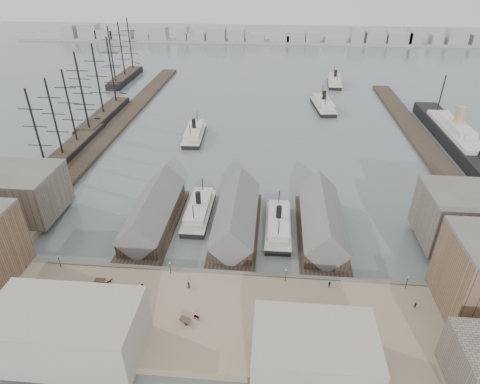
# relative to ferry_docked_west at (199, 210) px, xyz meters

# --- Properties ---
(ground) EXTENTS (900.00, 900.00, 0.00)m
(ground) POSITION_rel_ferry_docked_west_xyz_m (13.00, -23.77, -2.19)
(ground) COLOR #4F5C5B
(ground) RESTS_ON ground
(quay) EXTENTS (180.00, 30.00, 2.00)m
(quay) POSITION_rel_ferry_docked_west_xyz_m (13.00, -43.77, -1.19)
(quay) COLOR #837058
(quay) RESTS_ON ground
(seawall) EXTENTS (180.00, 1.20, 2.30)m
(seawall) POSITION_rel_ferry_docked_west_xyz_m (13.00, -28.97, -1.04)
(seawall) COLOR #59544C
(seawall) RESTS_ON ground
(west_wharf) EXTENTS (10.00, 220.00, 1.60)m
(west_wharf) POSITION_rel_ferry_docked_west_xyz_m (-55.00, 76.23, -1.39)
(west_wharf) COLOR #2D231C
(west_wharf) RESTS_ON ground
(east_wharf) EXTENTS (10.00, 180.00, 1.60)m
(east_wharf) POSITION_rel_ferry_docked_west_xyz_m (91.00, 66.23, -1.39)
(east_wharf) COLOR #2D231C
(east_wharf) RESTS_ON ground
(ferry_shed_west) EXTENTS (14.00, 42.00, 12.60)m
(ferry_shed_west) POSITION_rel_ferry_docked_west_xyz_m (-13.00, -6.89, 2.45)
(ferry_shed_west) COLOR #2D231C
(ferry_shed_west) RESTS_ON ground
(ferry_shed_center) EXTENTS (14.00, 42.00, 12.60)m
(ferry_shed_center) POSITION_rel_ferry_docked_west_xyz_m (13.00, -6.89, 2.45)
(ferry_shed_center) COLOR #2D231C
(ferry_shed_center) RESTS_ON ground
(ferry_shed_east) EXTENTS (14.00, 42.00, 12.60)m
(ferry_shed_east) POSITION_rel_ferry_docked_west_xyz_m (39.00, -6.89, 2.45)
(ferry_shed_east) COLOR #2D231C
(ferry_shed_east) RESTS_ON ground
(warehouse_west_back) EXTENTS (26.00, 20.00, 14.00)m
(warehouse_west_back) POSITION_rel_ferry_docked_west_xyz_m (-57.00, -5.77, 6.81)
(warehouse_west_back) COLOR #60564C
(warehouse_west_back) RESTS_ON west_land
(warehouse_east_back) EXTENTS (28.00, 20.00, 15.00)m
(warehouse_east_back) POSITION_rel_ferry_docked_west_xyz_m (81.00, -8.77, 7.31)
(warehouse_east_back) COLOR #60564C
(warehouse_east_back) RESTS_ON east_land
(street_bldg_center) EXTENTS (24.00, 16.00, 10.00)m
(street_bldg_center) POSITION_rel_ferry_docked_west_xyz_m (33.00, -55.77, 4.81)
(street_bldg_center) COLOR gray
(street_bldg_center) RESTS_ON quay
(street_bldg_west) EXTENTS (30.00, 16.00, 12.00)m
(street_bldg_west) POSITION_rel_ferry_docked_west_xyz_m (-17.00, -55.77, 5.81)
(street_bldg_west) COLOR gray
(street_bldg_west) RESTS_ON quay
(lamp_post_far_w) EXTENTS (0.44, 0.44, 3.92)m
(lamp_post_far_w) POSITION_rel_ferry_docked_west_xyz_m (-32.00, -30.77, 2.52)
(lamp_post_far_w) COLOR black
(lamp_post_far_w) RESTS_ON quay
(lamp_post_near_w) EXTENTS (0.44, 0.44, 3.92)m
(lamp_post_near_w) POSITION_rel_ferry_docked_west_xyz_m (-2.00, -30.77, 2.52)
(lamp_post_near_w) COLOR black
(lamp_post_near_w) RESTS_ON quay
(lamp_post_near_e) EXTENTS (0.44, 0.44, 3.92)m
(lamp_post_near_e) POSITION_rel_ferry_docked_west_xyz_m (28.00, -30.77, 2.52)
(lamp_post_near_e) COLOR black
(lamp_post_near_e) RESTS_ON quay
(lamp_post_far_e) EXTENTS (0.44, 0.44, 3.92)m
(lamp_post_far_e) POSITION_rel_ferry_docked_west_xyz_m (58.00, -30.77, 2.52)
(lamp_post_far_e) COLOR black
(lamp_post_far_e) RESTS_ON quay
(far_shore) EXTENTS (500.00, 40.00, 15.72)m
(far_shore) POSITION_rel_ferry_docked_west_xyz_m (10.93, 310.37, 1.72)
(far_shore) COLOR gray
(far_shore) RESTS_ON ground
(ferry_docked_west) EXTENTS (7.85, 26.17, 9.35)m
(ferry_docked_west) POSITION_rel_ferry_docked_west_xyz_m (0.00, 0.00, 0.00)
(ferry_docked_west) COLOR black
(ferry_docked_west) RESTS_ON ground
(ferry_docked_east) EXTENTS (7.74, 25.81, 9.22)m
(ferry_docked_east) POSITION_rel_ferry_docked_west_xyz_m (26.00, -5.85, -0.03)
(ferry_docked_east) COLOR black
(ferry_docked_east) RESTS_ON ground
(ferry_open_near) EXTENTS (9.51, 27.98, 9.87)m
(ferry_open_near) POSITION_rel_ferry_docked_west_xyz_m (-13.63, 64.44, 0.12)
(ferry_open_near) COLOR black
(ferry_open_near) RESTS_ON ground
(ferry_open_mid) EXTENTS (12.71, 31.07, 10.78)m
(ferry_open_mid) POSITION_rel_ferry_docked_west_xyz_m (50.23, 111.70, 0.34)
(ferry_open_mid) COLOR black
(ferry_open_mid) RESTS_ON ground
(ferry_open_far) EXTENTS (10.50, 29.01, 10.17)m
(ferry_open_far) POSITION_rel_ferry_docked_west_xyz_m (62.27, 162.00, 0.19)
(ferry_open_far) COLOR black
(ferry_open_far) RESTS_ON ground
(sailing_ship_near) EXTENTS (8.39, 57.82, 34.50)m
(sailing_ship_near) POSITION_rel_ferry_docked_west_xyz_m (-63.30, 42.12, 0.34)
(sailing_ship_near) COLOR black
(sailing_ship_near) RESTS_ON ground
(sailing_ship_mid) EXTENTS (9.28, 53.62, 38.15)m
(sailing_ship_mid) POSITION_rel_ferry_docked_west_xyz_m (-64.89, 84.00, 0.54)
(sailing_ship_mid) COLOR black
(sailing_ship_mid) RESTS_ON ground
(sailing_ship_far) EXTENTS (9.12, 50.67, 37.49)m
(sailing_ship_far) POSITION_rel_ferry_docked_west_xyz_m (-79.62, 160.03, 0.52)
(sailing_ship_far) COLOR black
(sailing_ship_far) RESTS_ON ground
(ocean_steamer) EXTENTS (11.75, 85.85, 17.17)m
(ocean_steamer) POSITION_rel_ferry_docked_west_xyz_m (105.00, 68.58, 1.50)
(ocean_steamer) COLOR black
(ocean_steamer) RESTS_ON ground
(tram) EXTENTS (3.58, 10.73, 3.75)m
(tram) POSITION_rel_ferry_docked_west_xyz_m (66.03, -40.51, 1.73)
(tram) COLOR black
(tram) RESTS_ON quay
(horse_cart_left) EXTENTS (4.58, 1.53, 1.46)m
(horse_cart_left) POSITION_rel_ferry_docked_west_xyz_m (-17.36, -35.73, 0.58)
(horse_cart_left) COLOR black
(horse_cart_left) RESTS_ON quay
(horse_cart_center) EXTENTS (4.85, 3.03, 1.51)m
(horse_cart_center) POSITION_rel_ferry_docked_west_xyz_m (6.74, -45.76, 0.60)
(horse_cart_center) COLOR black
(horse_cart_center) RESTS_ON quay
(horse_cart_right) EXTENTS (4.74, 2.44, 1.46)m
(horse_cart_right) POSITION_rel_ferry_docked_west_xyz_m (31.74, -45.47, 0.58)
(horse_cart_right) COLOR black
(horse_cart_right) RESTS_ON quay
(pedestrian_0) EXTENTS (0.52, 0.65, 1.62)m
(pedestrian_0) POSITION_rel_ferry_docked_west_xyz_m (-41.08, -32.16, 0.62)
(pedestrian_0) COLOR black
(pedestrian_0) RESTS_ON quay
(pedestrian_1) EXTENTS (0.68, 0.87, 1.74)m
(pedestrian_1) POSITION_rel_ferry_docked_west_xyz_m (-21.21, -45.63, 0.68)
(pedestrian_1) COLOR black
(pedestrian_1) RESTS_ON quay
(pedestrian_2) EXTENTS (0.75, 1.18, 1.73)m
(pedestrian_2) POSITION_rel_ferry_docked_west_xyz_m (-7.66, -36.89, 0.68)
(pedestrian_2) COLOR black
(pedestrian_2) RESTS_ON quay
(pedestrian_3) EXTENTS (0.71, 1.14, 1.81)m
(pedestrian_3) POSITION_rel_ferry_docked_west_xyz_m (-8.74, -44.32, 0.71)
(pedestrian_3) COLOR black
(pedestrian_3) RESTS_ON quay
(pedestrian_4) EXTENTS (1.05, 0.89, 1.83)m
(pedestrian_4) POSITION_rel_ferry_docked_west_xyz_m (3.73, -35.29, 0.72)
(pedestrian_4) COLOR black
(pedestrian_4) RESTS_ON quay
(pedestrian_5) EXTENTS (0.74, 0.78, 1.72)m
(pedestrian_5) POSITION_rel_ferry_docked_west_xyz_m (26.00, -41.00, 0.67)
(pedestrian_5) COLOR black
(pedestrian_5) RESTS_ON quay
(pedestrian_6) EXTENTS (1.03, 1.02, 1.68)m
(pedestrian_6) POSITION_rel_ferry_docked_west_xyz_m (39.00, -31.77, 0.65)
(pedestrian_6) COLOR black
(pedestrian_6) RESTS_ON quay
(pedestrian_7) EXTENTS (1.09, 0.67, 1.63)m
(pedestrian_7) POSITION_rel_ferry_docked_west_xyz_m (44.79, -45.26, 0.63)
(pedestrian_7) COLOR black
(pedestrian_7) RESTS_ON quay
(pedestrian_8) EXTENTS (1.02, 0.76, 1.60)m
(pedestrian_8) POSITION_rel_ferry_docked_west_xyz_m (58.55, -37.15, 0.61)
(pedestrian_8) COLOR black
(pedestrian_8) RESTS_ON quay
(pedestrian_9) EXTENTS (0.87, 1.01, 1.75)m
(pedestrian_9) POSITION_rel_ferry_docked_west_xyz_m (60.30, -49.43, 0.69)
(pedestrian_9) COLOR black
(pedestrian_9) RESTS_ON quay
(pedestrian_10) EXTENTS (0.69, 0.85, 1.66)m
(pedestrian_10) POSITION_rel_ferry_docked_west_xyz_m (28.17, -50.08, 0.64)
(pedestrian_10) COLOR black
(pedestrian_10) RESTS_ON quay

